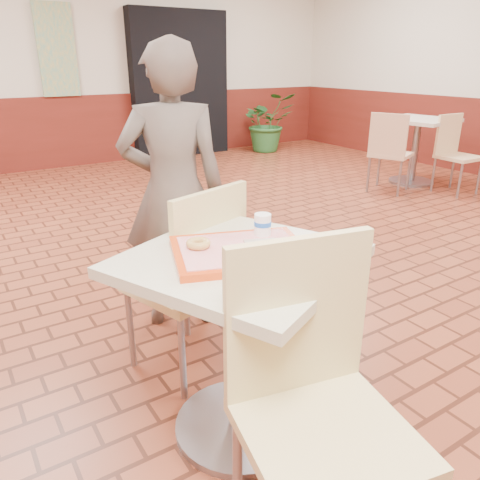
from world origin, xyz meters
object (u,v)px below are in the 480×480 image
customer (173,192)px  ring_donut (198,244)px  chair_main_front (314,393)px  long_john_donut (260,247)px  main_table (240,317)px  chair_main_back (194,274)px  serving_tray (240,251)px  second_table (416,140)px  chair_second_left (390,149)px  potted_plant (267,122)px  paper_cup (263,224)px  chair_second_front (454,150)px

customer → ring_donut: bearing=94.5°
chair_main_front → long_john_donut: bearing=88.5°
main_table → chair_main_back: 0.47m
chair_main_back → long_john_donut: chair_main_back is taller
ring_donut → serving_tray: bearing=-34.1°
customer → second_table: 4.25m
serving_tray → long_john_donut: size_ratio=3.30×
customer → second_table: bearing=-136.1°
main_table → chair_main_back: (0.04, 0.46, -0.01)m
chair_main_back → serving_tray: size_ratio=1.99×
chair_main_front → chair_main_back: bearing=95.9°
second_table → chair_main_front: bearing=-145.3°
customer → chair_second_left: 3.61m
chair_second_left → potted_plant: potted_plant is taller
main_table → second_table: 4.83m
chair_main_front → potted_plant: (3.99, 5.75, -0.08)m
ring_donut → potted_plant: potted_plant is taller
chair_main_front → ring_donut: chair_main_front is taller
chair_main_front → chair_main_back: chair_main_front is taller
serving_tray → paper_cup: (0.15, 0.07, 0.06)m
ring_donut → long_john_donut: bearing=-44.4°
customer → long_john_donut: 1.07m
main_table → chair_second_left: bearing=33.0°
main_table → ring_donut: ring_donut is taller
long_john_donut → paper_cup: paper_cup is taller
chair_main_back → potted_plant: bearing=-145.8°
second_table → serving_tray: bearing=-149.9°
chair_second_front → main_table: bearing=-153.9°
chair_main_back → long_john_donut: size_ratio=6.58×
serving_tray → second_table: size_ratio=0.60×
chair_main_back → customer: size_ratio=0.61×
chair_main_front → chair_main_back: size_ratio=1.05×
serving_tray → chair_second_left: (3.54, 2.29, -0.31)m
ring_donut → chair_second_left: bearing=31.1°
chair_second_left → chair_main_back: bearing=94.5°
main_table → chair_second_left: (3.54, 2.29, -0.03)m
main_table → customer: 1.03m
chair_main_back → paper_cup: bearing=89.2°
chair_main_back → customer: bearing=-123.1°
main_table → serving_tray: (0.00, 0.00, 0.28)m
ring_donut → chair_main_front: bearing=-84.4°
chair_main_front → potted_plant: bearing=67.3°
serving_tray → chair_second_front: (4.21, 1.91, -0.33)m
second_table → main_table: bearing=-149.9°
chair_main_back → customer: customer is taller
ring_donut → long_john_donut: long_john_donut is taller
second_table → chair_second_front: 0.52m
ring_donut → chair_second_front: size_ratio=0.10×
long_john_donut → chair_second_front: 4.63m
chair_second_left → serving_tray: bearing=99.9°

